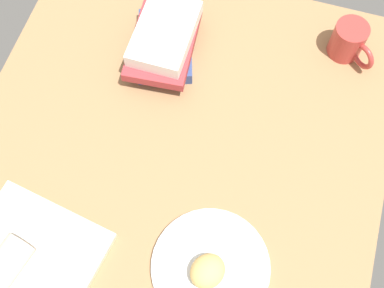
{
  "coord_description": "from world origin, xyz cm",
  "views": [
    {
      "loc": [
        33.8,
        15.77,
        105.92
      ],
      "look_at": [
        -7.6,
        3.39,
        7.0
      ],
      "focal_mm": 47.64,
      "sensor_mm": 36.0,
      "label": 1
    }
  ],
  "objects": [
    {
      "name": "book_stack",
      "position": [
        -29.82,
        -9.87,
        8.75
      ],
      "size": [
        23.67,
        17.61,
        9.49
      ],
      "color": "#33477F",
      "rests_on": "dining_table"
    },
    {
      "name": "sauce_cup",
      "position": [
        21.14,
        -16.88,
        7.0
      ],
      "size": [
        4.99,
        4.99,
        2.61
      ],
      "color": "silver",
      "rests_on": "square_plate"
    },
    {
      "name": "dining_table",
      "position": [
        0.0,
        0.0,
        2.0
      ],
      "size": [
        110.0,
        90.0,
        4.0
      ],
      "primitive_type": "cube",
      "color": "#9E754C",
      "rests_on": "ground"
    },
    {
      "name": "scone_pastry",
      "position": [
        17.15,
        13.89,
        7.89
      ],
      "size": [
        9.31,
        8.97,
        4.98
      ],
      "primitive_type": "ellipsoid",
      "rotation": [
        0.0,
        0.0,
        2.65
      ],
      "color": "#DDB566",
      "rests_on": "round_plate"
    },
    {
      "name": "round_plate",
      "position": [
        15.65,
        14.14,
        4.7
      ],
      "size": [
        23.42,
        23.42,
        1.4
      ],
      "primitive_type": "cylinder",
      "color": "white",
      "rests_on": "dining_table"
    },
    {
      "name": "square_plate",
      "position": [
        25.66,
        -20.59,
        4.8
      ],
      "size": [
        29.86,
        29.86,
        1.6
      ],
      "primitive_type": "cube",
      "rotation": [
        0.0,
        0.0,
        -0.16
      ],
      "color": "silver",
      "rests_on": "dining_table"
    },
    {
      "name": "coffee_mug",
      "position": [
        -42.03,
        30.75,
        8.5
      ],
      "size": [
        9.93,
        10.68,
        8.79
      ],
      "color": "#B23833",
      "rests_on": "dining_table"
    }
  ]
}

